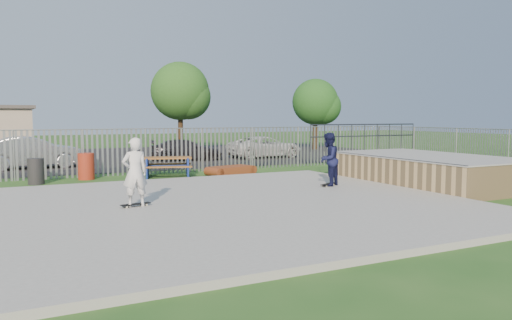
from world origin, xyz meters
name	(u,v)px	position (x,y,z in m)	size (l,w,h in m)	color
ground	(194,211)	(0.00, 0.00, 0.00)	(120.00, 120.00, 0.00)	#204F1B
concrete_slab	(194,208)	(0.00, 0.00, 0.07)	(15.00, 12.00, 0.15)	gray
quarter_pipe	(426,170)	(9.50, 1.04, 0.56)	(5.50, 7.05, 2.19)	tan
fence	(177,159)	(1.00, 4.59, 1.00)	(26.04, 16.02, 2.00)	gray
picnic_table	(168,167)	(1.56, 7.63, 0.43)	(2.38, 2.14, 0.84)	brown
funbox	(231,170)	(4.24, 7.15, 0.19)	(2.05, 1.40, 0.37)	brown
trash_bin_red	(86,166)	(-1.61, 8.28, 0.53)	(0.64, 0.64, 1.06)	maroon
trash_bin_grey	(36,171)	(-3.50, 7.60, 0.49)	(0.58, 0.58, 0.97)	#242426
parking_lot	(89,158)	(0.00, 19.00, 0.01)	(40.00, 18.00, 0.02)	black
car_silver	(32,152)	(-3.35, 13.76, 0.80)	(1.64, 4.71, 1.55)	silver
car_dark	(186,150)	(4.79, 14.75, 0.62)	(1.67, 4.11, 1.19)	black
car_white	(265,147)	(9.71, 14.39, 0.67)	(2.15, 4.66, 1.30)	silver
tree_mid	(180,91)	(6.85, 22.05, 4.33)	(4.17, 4.17, 6.43)	#3A2817
tree_right	(315,102)	(16.69, 19.45, 3.62)	(3.49, 3.49, 5.38)	#3D2B18
skateboard_a	(328,185)	(5.40, 1.47, 0.19)	(0.79, 0.57, 0.08)	black
skateboard_b	(136,205)	(-1.45, 0.49, 0.19)	(0.82, 0.35, 0.08)	black
skater_navy	(328,159)	(5.40, 1.47, 1.07)	(0.89, 0.69, 1.83)	#12153A
skater_white	(135,172)	(-1.45, 0.49, 1.07)	(0.67, 0.44, 1.83)	white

